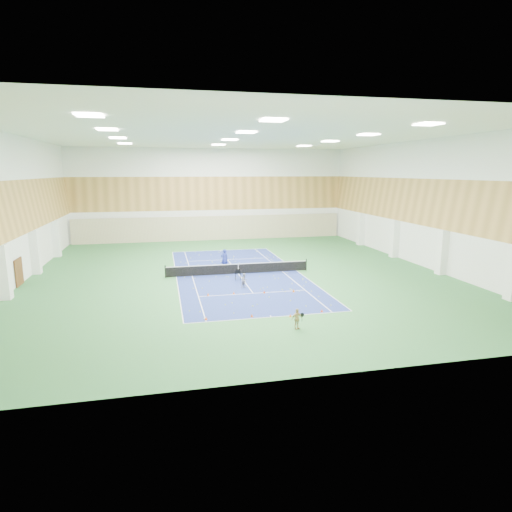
{
  "coord_description": "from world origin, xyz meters",
  "views": [
    {
      "loc": [
        -6.5,
        -36.77,
        9.06
      ],
      "look_at": [
        1.16,
        -2.11,
        2.0
      ],
      "focal_mm": 30.0,
      "sensor_mm": 36.0,
      "label": 1
    }
  ],
  "objects_px": {
    "ball_cart": "(238,275)",
    "coach": "(224,259)",
    "child_apron": "(297,319)",
    "tennis_net": "(238,268)",
    "child_court": "(244,280)"
  },
  "relations": [
    {
      "from": "tennis_net",
      "to": "coach",
      "type": "distance_m",
      "value": 2.27
    },
    {
      "from": "coach",
      "to": "child_apron",
      "type": "height_order",
      "value": "coach"
    },
    {
      "from": "child_apron",
      "to": "coach",
      "type": "bearing_deg",
      "value": 78.69
    },
    {
      "from": "ball_cart",
      "to": "child_apron",
      "type": "bearing_deg",
      "value": -71.27
    },
    {
      "from": "tennis_net",
      "to": "coach",
      "type": "bearing_deg",
      "value": 115.15
    },
    {
      "from": "child_court",
      "to": "ball_cart",
      "type": "relative_size",
      "value": 1.28
    },
    {
      "from": "child_apron",
      "to": "ball_cart",
      "type": "height_order",
      "value": "child_apron"
    },
    {
      "from": "ball_cart",
      "to": "coach",
      "type": "bearing_deg",
      "value": 109.55
    },
    {
      "from": "coach",
      "to": "child_court",
      "type": "relative_size",
      "value": 1.69
    },
    {
      "from": "tennis_net",
      "to": "child_apron",
      "type": "distance_m",
      "value": 14.21
    },
    {
      "from": "tennis_net",
      "to": "coach",
      "type": "relative_size",
      "value": 6.55
    },
    {
      "from": "tennis_net",
      "to": "child_apron",
      "type": "height_order",
      "value": "child_apron"
    },
    {
      "from": "coach",
      "to": "ball_cart",
      "type": "relative_size",
      "value": 2.16
    },
    {
      "from": "coach",
      "to": "child_apron",
      "type": "relative_size",
      "value": 1.57
    },
    {
      "from": "tennis_net",
      "to": "child_court",
      "type": "xyz_separation_m",
      "value": [
        -0.33,
        -4.62,
        0.03
      ]
    }
  ]
}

